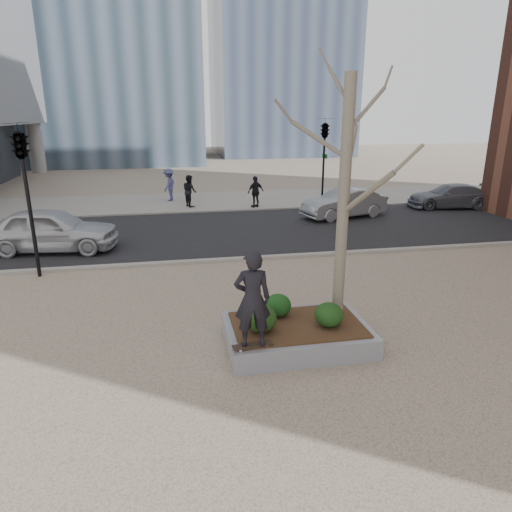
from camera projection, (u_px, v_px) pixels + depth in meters
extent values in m
plane|color=tan|center=(251.00, 349.00, 9.58)|extent=(120.00, 120.00, 0.00)
cube|color=black|center=(208.00, 232.00, 18.95)|extent=(60.00, 8.00, 0.02)
cube|color=gray|center=(197.00, 201.00, 25.51)|extent=(60.00, 6.00, 0.02)
cube|color=gray|center=(297.00, 335.00, 9.69)|extent=(3.00, 2.00, 0.45)
cube|color=#382314|center=(297.00, 325.00, 9.62)|extent=(2.70, 1.70, 0.04)
ellipsoid|color=#133410|center=(260.00, 318.00, 9.22)|extent=(0.67, 0.67, 0.57)
ellipsoid|color=#143A12|center=(278.00, 305.00, 9.92)|extent=(0.58, 0.58, 0.49)
ellipsoid|color=#113812|center=(329.00, 315.00, 9.44)|extent=(0.60, 0.60, 0.51)
imported|color=black|center=(252.00, 299.00, 8.39)|extent=(0.71, 0.50, 1.87)
imported|color=silver|center=(51.00, 230.00, 16.12)|extent=(4.75, 2.39, 1.55)
imported|color=gray|center=(344.00, 203.00, 21.38)|extent=(4.29, 2.38, 1.34)
imported|color=slate|center=(450.00, 196.00, 23.57)|extent=(4.44, 2.39, 1.22)
imported|color=black|center=(190.00, 191.00, 23.82)|extent=(0.89, 0.98, 1.65)
imported|color=#434679|center=(169.00, 185.00, 25.34)|extent=(1.04, 1.32, 1.80)
imported|color=black|center=(256.00, 192.00, 23.63)|extent=(1.03, 0.73, 1.62)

